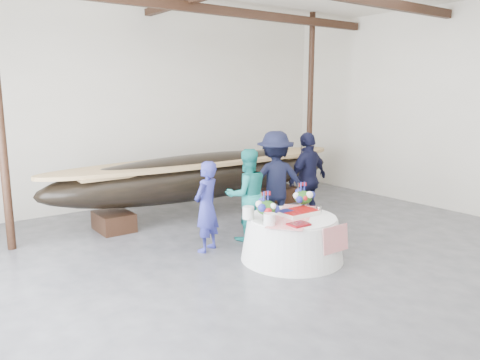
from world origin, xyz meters
TOP-DOWN VIEW (x-y plane):
  - floor at (0.00, 0.00)m, footprint 10.00×12.00m
  - wall_back at (0.00, 6.00)m, footprint 10.00×0.02m
  - longboat_display at (0.44, 4.17)m, footprint 7.09×1.42m
  - banquet_table at (0.02, 0.99)m, footprint 1.63×1.63m
  - tabletop_items at (-0.03, 1.09)m, footprint 1.53×1.34m
  - guest_woman_blue at (-0.86, 2.13)m, footprint 0.66×0.57m
  - guest_woman_teal at (0.05, 2.22)m, footprint 0.93×0.81m
  - guest_man_left at (0.81, 2.33)m, footprint 1.42×1.15m
  - guest_man_right at (1.60, 2.26)m, footprint 1.15×0.62m

SIDE VIEW (x-z plane):
  - floor at x=0.00m, z-range -0.01..0.01m
  - banquet_table at x=0.02m, z-range 0.00..0.70m
  - guest_woman_blue at x=-0.86m, z-range 0.00..1.53m
  - guest_woman_teal at x=0.05m, z-range 0.00..1.65m
  - longboat_display at x=0.44m, z-range 0.18..1.51m
  - tabletop_items at x=-0.03m, z-range 0.65..1.05m
  - guest_man_right at x=1.60m, z-range 0.00..1.86m
  - guest_man_left at x=0.81m, z-range 0.00..1.92m
  - wall_back at x=0.00m, z-range 0.00..4.50m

